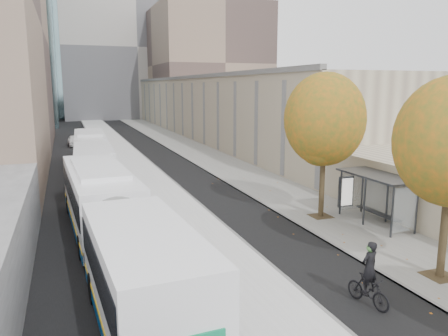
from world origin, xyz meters
name	(u,v)px	position (x,y,z in m)	size (l,w,h in m)	color
bus_platform	(125,160)	(-3.88, 35.00, 0.07)	(4.25, 150.00, 0.15)	silver
sidewalk	(206,156)	(4.12, 35.00, 0.04)	(4.75, 150.00, 0.08)	gray
building_tan	(218,104)	(15.50, 64.00, 4.00)	(18.00, 92.00, 8.00)	gray
building_far_block	(131,50)	(6.00, 96.00, 15.00)	(30.00, 18.00, 30.00)	#ACA6A0
bus_shelter	(381,183)	(5.69, 10.96, 2.19)	(1.90, 4.40, 2.53)	#383A3F
tree_c	(325,120)	(3.60, 13.00, 5.25)	(4.20, 4.20, 7.28)	black
bus_near	(113,221)	(-7.43, 10.81, 1.65)	(3.62, 18.27, 3.03)	white
bus_far	(92,155)	(-7.16, 29.55, 1.58)	(3.04, 17.39, 2.89)	white
cyclist	(369,282)	(-0.21, 4.23, 0.80)	(0.80, 1.74, 2.15)	black
distant_car	(75,141)	(-8.05, 47.86, 0.63)	(1.50, 3.72, 1.27)	white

